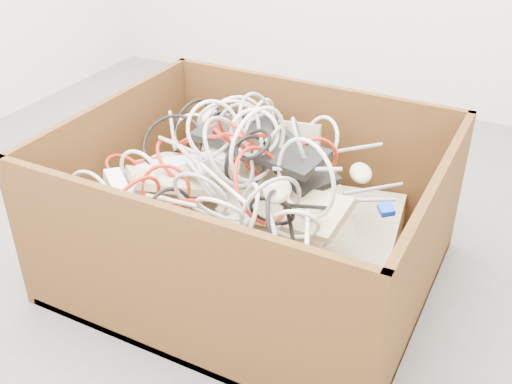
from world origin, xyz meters
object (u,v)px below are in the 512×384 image
at_px(power_strip_left, 182,165).
at_px(power_strip_right, 123,198).
at_px(vga_plug, 386,209).
at_px(cardboard_box, 249,236).

xyz_separation_m(power_strip_left, power_strip_right, (-0.05, -0.23, -0.01)).
bearing_deg(vga_plug, power_strip_right, -105.44).
bearing_deg(cardboard_box, vga_plug, 3.20).
height_order(cardboard_box, vga_plug, cardboard_box).
distance_m(cardboard_box, power_strip_left, 0.32).
height_order(power_strip_left, vga_plug, power_strip_left).
relative_size(power_strip_left, vga_plug, 7.01).
relative_size(cardboard_box, power_strip_left, 3.52).
bearing_deg(vga_plug, power_strip_left, -122.89).
distance_m(power_strip_right, vga_plug, 0.76).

